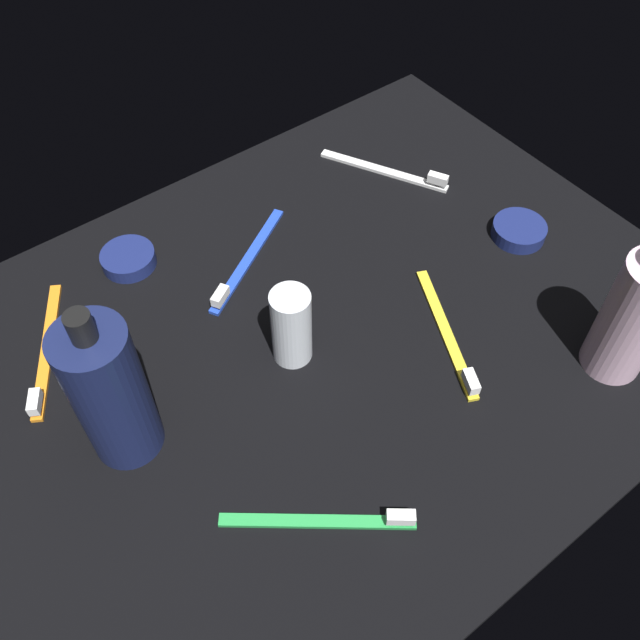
% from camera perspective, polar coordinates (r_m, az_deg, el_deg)
% --- Properties ---
extents(ground_plane, '(0.84, 0.64, 0.01)m').
position_cam_1_polar(ground_plane, '(0.77, 0.00, -1.65)').
color(ground_plane, black).
extents(lotion_bottle, '(0.07, 0.07, 0.20)m').
position_cam_1_polar(lotion_bottle, '(0.65, -16.81, -5.72)').
color(lotion_bottle, '#161E47').
rests_on(lotion_bottle, ground_plane).
extents(bodywash_bottle, '(0.06, 0.06, 0.17)m').
position_cam_1_polar(bodywash_bottle, '(0.75, 24.29, 0.24)').
color(bodywash_bottle, silver).
rests_on(bodywash_bottle, ground_plane).
extents(deodorant_stick, '(0.04, 0.04, 0.10)m').
position_cam_1_polar(deodorant_stick, '(0.72, -2.45, -0.43)').
color(deodorant_stick, silver).
rests_on(deodorant_stick, ground_plane).
extents(toothbrush_yellow, '(0.09, 0.17, 0.02)m').
position_cam_1_polar(toothbrush_yellow, '(0.77, 10.55, -1.43)').
color(toothbrush_yellow, yellow).
rests_on(toothbrush_yellow, ground_plane).
extents(toothbrush_blue, '(0.16, 0.10, 0.02)m').
position_cam_1_polar(toothbrush_blue, '(0.83, -6.10, 4.68)').
color(toothbrush_blue, blue).
rests_on(toothbrush_blue, ground_plane).
extents(toothbrush_orange, '(0.10, 0.16, 0.02)m').
position_cam_1_polar(toothbrush_orange, '(0.80, -21.58, -2.70)').
color(toothbrush_orange, orange).
rests_on(toothbrush_orange, ground_plane).
extents(toothbrush_green, '(0.15, 0.12, 0.02)m').
position_cam_1_polar(toothbrush_green, '(0.66, 0.80, -16.03)').
color(toothbrush_green, green).
rests_on(toothbrush_green, ground_plane).
extents(toothbrush_white, '(0.10, 0.16, 0.02)m').
position_cam_1_polar(toothbrush_white, '(0.96, 5.87, 12.04)').
color(toothbrush_white, white).
rests_on(toothbrush_white, ground_plane).
extents(cream_tin_left, '(0.06, 0.06, 0.02)m').
position_cam_1_polar(cream_tin_left, '(0.86, -15.40, 4.84)').
color(cream_tin_left, navy).
rests_on(cream_tin_left, ground_plane).
extents(cream_tin_right, '(0.07, 0.07, 0.02)m').
position_cam_1_polar(cream_tin_right, '(0.90, 15.95, 7.04)').
color(cream_tin_right, navy).
rests_on(cream_tin_right, ground_plane).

